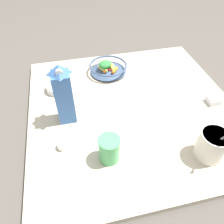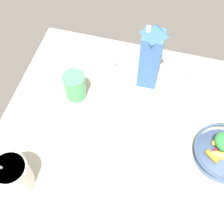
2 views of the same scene
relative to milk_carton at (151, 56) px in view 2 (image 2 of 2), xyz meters
name	(u,v)px [view 2 (image 2 of 2)]	position (x,y,z in m)	size (l,w,h in m)	color
ground_plane	(131,153)	(0.31, 0.01, -0.18)	(6.00, 6.00, 0.00)	#4C4742
countertop	(131,152)	(0.31, 0.01, -0.16)	(1.00, 1.00, 0.03)	#B2A893
milk_carton	(151,56)	(0.00, 0.00, 0.00)	(0.07, 0.07, 0.29)	#3D6BB2
yogurt_tub	(13,174)	(0.52, -0.33, -0.08)	(0.11, 0.12, 0.25)	silver
drinking_cup	(75,85)	(0.14, -0.25, -0.09)	(0.09, 0.09, 0.11)	#4CB266
measuring_scoop	(111,64)	(-0.03, -0.16, -0.13)	(0.06, 0.10, 0.02)	white
garlic_bowl	(204,81)	(-0.03, 0.22, -0.12)	(0.12, 0.12, 0.07)	white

